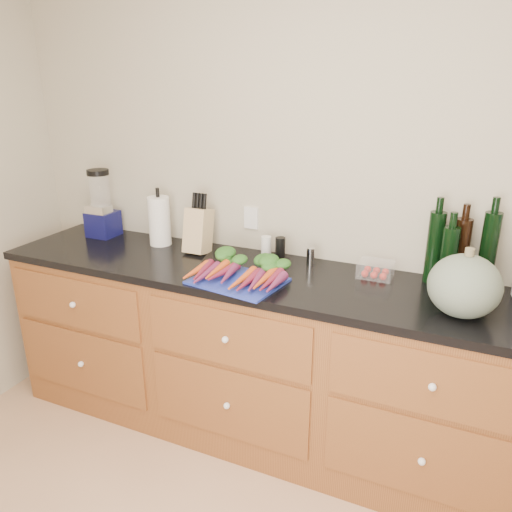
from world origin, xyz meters
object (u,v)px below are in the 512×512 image
at_px(paper_towel, 159,221).
at_px(knife_block, 198,231).
at_px(cutting_board, 238,281).
at_px(squash, 464,286).
at_px(carrots, 242,271).
at_px(blender_appliance, 101,207).
at_px(tomato_box, 376,269).

xyz_separation_m(paper_towel, knife_block, (0.26, -0.02, -0.02)).
distance_m(cutting_board, squash, 0.98).
relative_size(carrots, blender_appliance, 1.17).
bearing_deg(carrots, squash, 0.89).
xyz_separation_m(squash, paper_towel, (-1.62, 0.26, 0.01)).
xyz_separation_m(carrots, tomato_box, (0.57, 0.28, -0.00)).
height_order(carrots, blender_appliance, blender_appliance).
relative_size(paper_towel, tomato_box, 1.71).
xyz_separation_m(blender_appliance, paper_towel, (0.41, 0.00, -0.04)).
bearing_deg(blender_appliance, carrots, -14.53).
bearing_deg(blender_appliance, tomato_box, 0.43).
height_order(cutting_board, carrots, carrots).
bearing_deg(tomato_box, squash, -34.20).
bearing_deg(squash, paper_towel, 170.87).
xyz_separation_m(cutting_board, squash, (0.97, 0.06, 0.12)).
bearing_deg(paper_towel, squash, -9.13).
distance_m(cutting_board, paper_towel, 0.73).
bearing_deg(squash, cutting_board, -176.46).
height_order(carrots, squash, squash).
relative_size(cutting_board, squash, 1.44).
distance_m(squash, knife_block, 1.38).
distance_m(paper_towel, tomato_box, 1.22).
height_order(blender_appliance, paper_towel, blender_appliance).
relative_size(carrots, paper_towel, 1.69).
height_order(cutting_board, paper_towel, paper_towel).
height_order(paper_towel, knife_block, paper_towel).
relative_size(squash, paper_towel, 1.03).
distance_m(carrots, tomato_box, 0.64).
xyz_separation_m(cutting_board, carrots, (0.00, 0.05, 0.03)).
bearing_deg(paper_towel, cutting_board, -26.38).
bearing_deg(cutting_board, squash, 3.54).
bearing_deg(knife_block, squash, -10.04).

